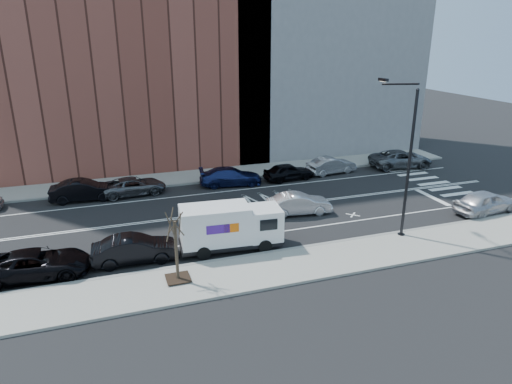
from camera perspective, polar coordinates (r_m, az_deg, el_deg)
ground at (r=32.77m, az=-0.02°, el=-2.09°), size 120.00×120.00×0.00m
sidewalk_near at (r=25.32m, az=6.45°, el=-8.82°), size 44.00×3.60×0.15m
sidewalk_far at (r=40.72m, az=-3.99°, el=2.31°), size 44.00×3.60×0.15m
curb_near at (r=26.77m, az=4.82°, el=-7.10°), size 44.00×0.25×0.17m
curb_far at (r=39.06m, az=-3.31°, el=1.59°), size 44.00×0.25×0.17m
crosswalk at (r=40.53m, az=21.94°, el=0.72°), size 3.00×14.00×0.01m
road_markings at (r=32.77m, az=-0.02°, el=-2.08°), size 40.00×8.60×0.01m
bldg_brick at (r=44.55m, az=-17.22°, el=17.28°), size 26.00×10.00×22.00m
bldg_concrete at (r=49.55m, az=7.86°, el=20.36°), size 20.00×10.00×26.00m
streetlight at (r=28.50m, az=18.11°, el=4.37°), size 0.44×4.02×9.34m
street_tree at (r=23.21m, az=-9.89°, el=-7.93°), size 1.20×1.20×3.75m
fedex_van at (r=26.34m, az=-3.28°, el=-4.31°), size 6.06×2.47×2.70m
far_parked_b at (r=36.50m, az=-20.75°, el=0.20°), size 4.88×1.90×1.58m
far_parked_c at (r=36.68m, az=-15.01°, el=0.73°), size 5.06×2.67×1.36m
far_parked_d at (r=37.67m, az=-3.20°, el=1.97°), size 5.35×2.74×1.49m
far_parked_e at (r=39.07m, az=4.04°, el=2.56°), size 4.36×2.02×1.45m
far_parked_f at (r=41.33m, az=9.40°, el=3.31°), size 4.67×2.12×1.49m
far_parked_g at (r=44.73m, az=17.65°, el=3.96°), size 6.05×3.29×1.61m
driving_sedan at (r=31.75m, az=5.38°, el=-1.48°), size 4.61×2.05×1.47m
near_parked_rear_a at (r=25.98m, az=-14.86°, el=-6.93°), size 4.65×1.74×1.52m
near_parked_rear_b at (r=26.23m, az=-25.67°, el=-8.12°), size 5.41×2.77×1.46m
near_parked_front at (r=35.54m, az=26.77°, el=-1.10°), size 5.01×2.53×1.64m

